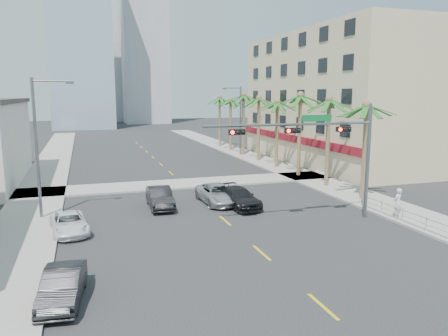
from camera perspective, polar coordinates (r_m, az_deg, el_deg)
name	(u,v)px	position (r m, az deg, el deg)	size (l,w,h in m)	color
ground	(298,285)	(19.37, 9.68, -14.84)	(260.00, 260.00, 0.00)	#262628
sidewalk_right	(314,180)	(41.72, 11.67, -1.53)	(4.00, 120.00, 0.15)	gray
sidewalk_left	(37,198)	(36.62, -23.22, -3.66)	(4.00, 120.00, 0.15)	gray
sidewalk_cross	(184,184)	(39.28, -5.26, -2.05)	(80.00, 4.00, 0.15)	gray
building_right	(349,99)	(54.74, 15.96, 8.72)	(15.25, 28.00, 15.00)	beige
tower_far_left	(79,25)	(111.73, -18.37, 17.35)	(14.00, 14.00, 48.00)	#99B2C6
tower_far_right	(144,13)	(128.67, -10.45, 19.28)	(12.00, 12.00, 60.00)	#ADADB2
tower_far_center	(98,51)	(141.28, -16.15, 14.49)	(16.00, 16.00, 42.00)	#ADADB2
traffic_signal_mast	(325,142)	(27.59, 13.04, 3.29)	(11.12, 0.54, 7.20)	slate
palm_tree_0	(367,107)	(34.03, 18.15, 7.62)	(4.80, 4.80, 7.80)	brown
palm_tree_1	(329,101)	(38.36, 13.59, 8.51)	(4.80, 4.80, 8.16)	brown
palm_tree_2	(300,97)	(42.88, 9.96, 9.18)	(4.80, 4.80, 8.52)	brown
palm_tree_3	(277,103)	(47.56, 6.99, 8.44)	(4.80, 4.80, 7.80)	brown
palm_tree_4	(259,99)	(52.32, 4.58, 8.96)	(4.80, 4.80, 8.16)	brown
palm_tree_5	(244,96)	(57.16, 2.58, 9.37)	(4.80, 4.80, 8.52)	brown
palm_tree_6	(231,101)	(62.07, 0.88, 8.75)	(4.80, 4.80, 7.80)	brown
palm_tree_7	(220,98)	(67.01, -0.57, 9.11)	(4.80, 4.80, 8.16)	brown
streetlight_left	(40,141)	(29.84, -22.94, 3.23)	(2.55, 0.25, 9.00)	slate
streetlight_right	(239,117)	(57.03, 1.98, 6.64)	(2.55, 0.25, 9.00)	slate
guardrail	(403,213)	(29.42, 22.30, -5.51)	(0.08, 8.08, 1.00)	silver
car_parked_mid	(63,286)	(18.53, -20.32, -14.24)	(1.41, 4.04, 1.33)	black
car_parked_far	(69,223)	(27.03, -19.58, -6.83)	(1.96, 4.24, 1.18)	white
car_lane_left	(160,198)	(31.37, -8.38, -3.85)	(1.56, 4.48, 1.47)	black
car_lane_center	(218,194)	(32.32, -0.78, -3.40)	(2.35, 5.09, 1.41)	silver
car_lane_right	(239,197)	(31.30, 1.91, -3.86)	(1.94, 4.77, 1.38)	black
pedestrian	(398,203)	(30.16, 21.73, -4.26)	(0.70, 0.46, 1.92)	silver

